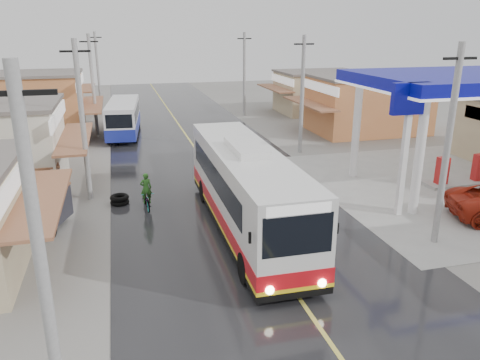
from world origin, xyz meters
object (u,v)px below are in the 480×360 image
Objects in this scene: coach_bus at (245,189)px; cyclist at (146,197)px; second_bus at (123,117)px; tricycle_near at (45,206)px; tricycle_far at (44,177)px; tyre_stack at (120,200)px.

cyclist is (-4.00, 3.64, -1.26)m from coach_bus.
coach_bus is 21.07m from second_bus.
second_bus is at bearing 97.89° from tricycle_near.
tricycle_near is 4.49m from tricycle_far.
second_bus is at bearing 87.57° from tyre_stack.
second_bus is at bearing 103.20° from coach_bus.
coach_bus is at bearing -41.03° from tyre_stack.
second_bus is 3.07× the size of tricycle_near.
tricycle_near is 3.93m from tyre_stack.
tricycle_near is at bearing -93.87° from tricycle_far.
coach_bus is 8.77m from tricycle_near.
tricycle_far is 4.39m from tyre_stack.
tricycle_near is (-3.80, -18.21, -0.44)m from second_bus.
second_bus is at bearing 86.83° from cyclist.
second_bus is 4.54× the size of cyclist.
cyclist is at bearing 36.08° from tricycle_near.
tricycle_near is at bearing -168.82° from cyclist.
tyre_stack is at bearing -42.12° from tricycle_far.
coach_bus is 1.47× the size of second_bus.
coach_bus reaches higher than tyre_stack.
tyre_stack is (-1.28, 0.95, -0.37)m from cyclist.
tricycle_near reaches higher than tricycle_far.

